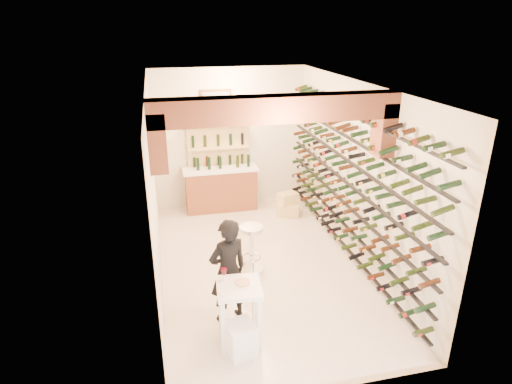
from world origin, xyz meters
TOP-DOWN VIEW (x-y plane):
  - ground at (0.00, 0.00)m, footprint 6.00×6.00m
  - room_shell at (0.00, -0.26)m, footprint 3.52×6.02m
  - wine_rack at (1.53, 0.00)m, footprint 0.32×5.70m
  - back_counter at (-0.30, 2.65)m, footprint 1.70×0.62m
  - back_shelving at (-0.30, 2.89)m, footprint 1.40×0.31m
  - tasting_table at (-0.73, -1.86)m, footprint 0.64×0.64m
  - white_stool at (-0.77, -2.15)m, footprint 0.44×0.44m
  - person at (-0.80, -1.39)m, footprint 0.69×0.56m
  - chrome_barstool at (-0.18, -0.13)m, footprint 0.44×0.44m
  - crate_lower at (1.11, 1.95)m, footprint 0.55×0.44m
  - crate_upper at (1.11, 1.95)m, footprint 0.49×0.41m

SIDE VIEW (x-z plane):
  - ground at x=0.00m, z-range 0.00..0.00m
  - crate_lower at x=1.11m, z-range 0.00..0.29m
  - white_stool at x=-0.77m, z-range 0.00..0.46m
  - crate_upper at x=1.11m, z-range 0.29..0.54m
  - chrome_barstool at x=-0.18m, z-range 0.07..0.91m
  - back_counter at x=-0.30m, z-range -0.11..1.18m
  - tasting_table at x=-0.73m, z-range 0.18..1.23m
  - person at x=-0.80m, z-range 0.00..1.62m
  - back_shelving at x=-0.30m, z-range -0.19..2.53m
  - wine_rack at x=1.53m, z-range 0.27..2.83m
  - room_shell at x=0.00m, z-range 0.65..3.86m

